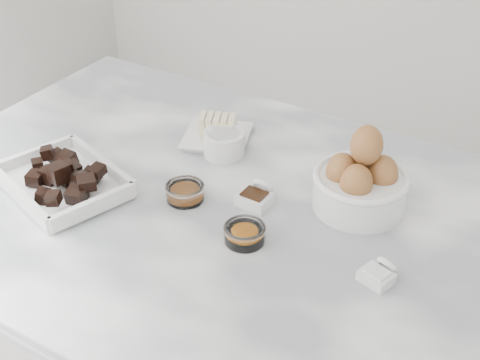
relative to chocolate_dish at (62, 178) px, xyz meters
name	(u,v)px	position (x,y,z in m)	size (l,w,h in m)	color
marble_slab	(222,213)	(0.27, 0.11, -0.04)	(1.20, 0.80, 0.04)	white
chocolate_dish	(62,178)	(0.00, 0.00, 0.00)	(0.27, 0.24, 0.06)	white
butter_plate	(216,132)	(0.14, 0.29, 0.00)	(0.16, 0.16, 0.05)	white
sugar_ramekin	(224,143)	(0.19, 0.25, 0.00)	(0.08, 0.08, 0.05)	white
egg_bowl	(361,182)	(0.48, 0.22, 0.03)	(0.17, 0.17, 0.16)	white
honey_bowl	(185,192)	(0.21, 0.09, -0.01)	(0.07, 0.07, 0.03)	white
zest_bowl	(245,233)	(0.36, 0.04, -0.01)	(0.07, 0.07, 0.03)	white
vanilla_spoon	(256,196)	(0.32, 0.14, -0.01)	(0.06, 0.07, 0.04)	white
salt_spoon	(379,273)	(0.58, 0.06, -0.01)	(0.06, 0.07, 0.04)	white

